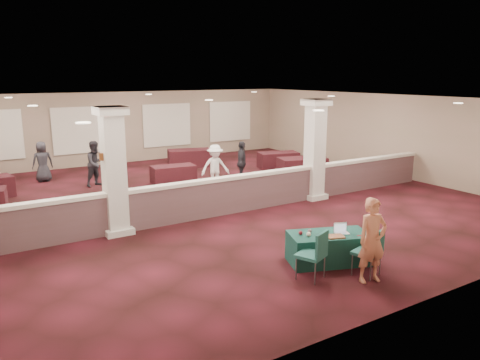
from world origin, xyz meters
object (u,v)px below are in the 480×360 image
far_table_front_center (173,174)px  attendee_c (242,163)px  conf_chair_side (315,251)px  attendee_b (215,167)px  far_table_back_right (278,160)px  attendee_d (42,162)px  conf_chair_main (371,249)px  near_table (329,248)px  far_table_back_center (189,158)px  attendee_a (96,164)px  woman (372,240)px  far_table_front_right (302,167)px

far_table_front_center → attendee_c: size_ratio=1.01×
conf_chair_side → attendee_b: bearing=52.3°
far_table_back_right → attendee_c: bearing=-149.9°
attendee_d → conf_chair_side: bearing=103.3°
conf_chair_main → conf_chair_side: conf_chair_side is taller
near_table → attendee_b: bearing=101.3°
far_table_back_center → attendee_d: size_ratio=1.20×
attendee_a → attendee_b: attendee_a is taller
far_table_front_center → near_table: bearing=-92.1°
attendee_c → conf_chair_main: bearing=-160.3°
conf_chair_side → attendee_b: (2.02, 7.65, 0.19)m
conf_chair_main → attendee_d: size_ratio=0.64×
far_table_back_center → far_table_front_center: bearing=-126.6°
near_table → far_table_back_center: bearing=99.7°
woman → far_table_front_center: bearing=101.0°
conf_chair_main → far_table_back_right: (5.11, 9.95, -0.23)m
far_table_front_center → attendee_d: 4.96m
attendee_d → attendee_a: bearing=129.6°
far_table_back_right → attendee_d: 9.44m
far_table_front_center → far_table_front_right: 5.06m
near_table → attendee_b: (1.20, 7.14, 0.46)m
attendee_d → woman: bearing=106.3°
conf_chair_side → attendee_c: bearing=44.7°
near_table → attendee_a: 10.03m
conf_chair_main → far_table_front_right: 9.40m
conf_chair_main → far_table_front_right: size_ratio=0.53×
attendee_c → attendee_b: bearing=130.5°
far_table_front_right → far_table_back_center: (-2.83, 4.30, -0.00)m
attendee_a → far_table_front_center: bearing=-41.6°
woman → far_table_front_right: size_ratio=0.91×
near_table → far_table_front_right: bearing=75.2°
far_table_front_right → attendee_b: 3.90m
conf_chair_main → attendee_a: attendee_a is taller
woman → attendee_d: woman is taller
far_table_back_right → attendee_d: size_ratio=1.11×
far_table_front_right → attendee_d: 9.92m
far_table_back_center → attendee_a: size_ratio=1.11×
attendee_a → attendee_c: size_ratio=1.04×
conf_chair_main → attendee_d: 13.16m
conf_chair_side → far_table_front_center: size_ratio=0.62×
woman → far_table_front_center: size_ratio=1.05×
woman → far_table_back_center: 12.70m
woman → far_table_back_center: (2.20, 12.50, -0.47)m
near_table → far_table_back_right: size_ratio=1.00×
far_table_front_right → attendee_c: attendee_c is taller
near_table → attendee_a: attendee_a is taller
conf_chair_side → attendee_a: (-1.42, 10.27, 0.23)m
far_table_front_right → attendee_d: size_ratio=1.21×
attendee_d → near_table: bearing=107.6°
far_table_front_center → far_table_back_center: (1.93, 2.60, 0.05)m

